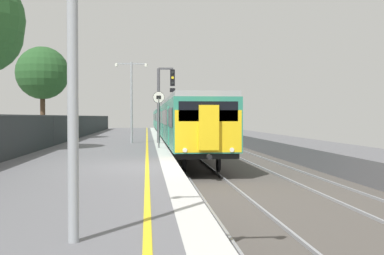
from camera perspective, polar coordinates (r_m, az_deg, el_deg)
ground at (r=16.20m, az=5.49°, el=-6.60°), size 17.40×110.00×1.21m
commuter_train_at_platform at (r=49.64m, az=-2.42°, el=0.88°), size 2.83×60.69×3.81m
signal_gantry at (r=29.92m, az=-3.35°, el=3.70°), size 1.10×0.24×4.58m
speed_limit_sign at (r=25.22m, az=-3.88°, el=1.78°), size 0.59×0.08×2.89m
platform_lamp_near at (r=6.60m, az=-13.71°, el=14.13°), size 2.00×0.20×5.17m
platform_lamp_mid at (r=30.26m, az=-7.04°, el=3.82°), size 2.00×0.20×4.93m
background_tree_centre at (r=36.73m, az=-16.86°, el=5.93°), size 3.75×3.75×6.60m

